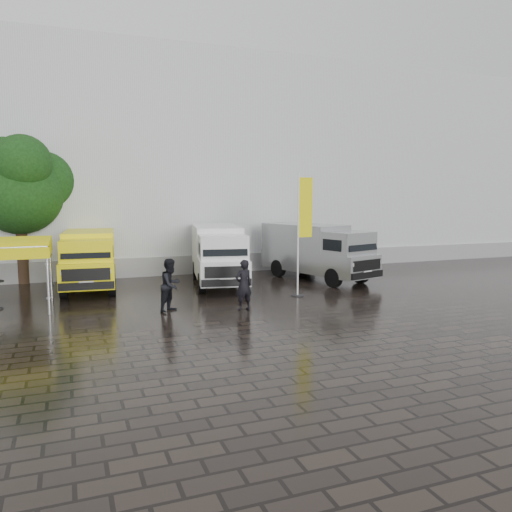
{
  "coord_description": "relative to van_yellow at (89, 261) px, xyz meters",
  "views": [
    {
      "loc": [
        -8.84,
        -18.04,
        4.12
      ],
      "look_at": [
        -1.18,
        2.2,
        1.55
      ],
      "focal_mm": 35.0,
      "sensor_mm": 36.0,
      "label": 1
    }
  ],
  "objects": [
    {
      "name": "van_yellow",
      "position": [
        0.0,
        0.0,
        0.0
      ],
      "size": [
        2.61,
        5.74,
        2.58
      ],
      "primitive_type": null,
      "rotation": [
        0.0,
        0.0,
        -0.08
      ],
      "color": "#FFEF0D",
      "rests_on": "ground"
    },
    {
      "name": "tree",
      "position": [
        -3.0,
        2.96,
        3.32
      ],
      "size": [
        4.0,
        4.08,
        7.18
      ],
      "color": "black",
      "rests_on": "ground"
    },
    {
      "name": "hall_plinth",
      "position": [
        10.0,
        2.81,
        -0.79
      ],
      "size": [
        44.0,
        0.15,
        1.0
      ],
      "primitive_type": "cube",
      "color": "gray",
      "rests_on": "ground"
    },
    {
      "name": "wheelie_bin",
      "position": [
        12.04,
        2.39,
        -0.76
      ],
      "size": [
        0.69,
        0.69,
        1.06
      ],
      "primitive_type": "cube",
      "rotation": [
        0.0,
        0.0,
        0.08
      ],
      "color": "black",
      "rests_on": "ground"
    },
    {
      "name": "exhibition_hall",
      "position": [
        10.0,
        10.86,
        4.71
      ],
      "size": [
        44.0,
        16.0,
        12.0
      ],
      "primitive_type": "cube",
      "color": "silver",
      "rests_on": "ground"
    },
    {
      "name": "person_front",
      "position": [
        5.08,
        -6.28,
        -0.36
      ],
      "size": [
        0.75,
        0.57,
        1.86
      ],
      "primitive_type": "imported",
      "rotation": [
        0.0,
        0.0,
        3.34
      ],
      "color": "black",
      "rests_on": "ground"
    },
    {
      "name": "person_tent",
      "position": [
        2.56,
        -5.51,
        -0.33
      ],
      "size": [
        1.18,
        1.17,
        1.92
      ],
      "primitive_type": "imported",
      "rotation": [
        0.0,
        0.0,
        0.74
      ],
      "color": "black",
      "rests_on": "ground"
    },
    {
      "name": "van_white",
      "position": [
        5.72,
        -0.83,
        0.08
      ],
      "size": [
        3.2,
        6.58,
        2.73
      ],
      "primitive_type": null,
      "rotation": [
        0.0,
        0.0,
        -0.18
      ],
      "color": "white",
      "rests_on": "ground"
    },
    {
      "name": "van_silver",
      "position": [
        10.75,
        -1.19,
        0.08
      ],
      "size": [
        3.84,
        6.66,
        2.74
      ],
      "primitive_type": null,
      "rotation": [
        0.0,
        0.0,
        0.29
      ],
      "color": "#AAACAE",
      "rests_on": "ground"
    },
    {
      "name": "ground",
      "position": [
        8.0,
        -5.14,
        -1.29
      ],
      "size": [
        120.0,
        120.0,
        0.0
      ],
      "primitive_type": "plane",
      "color": "black",
      "rests_on": "ground"
    },
    {
      "name": "flagpole",
      "position": [
        8.24,
        -4.6,
        1.58
      ],
      "size": [
        0.88,
        0.5,
        5.12
      ],
      "color": "black",
      "rests_on": "ground"
    },
    {
      "name": "canopy_tent",
      "position": [
        -3.12,
        -3.09,
        1.12
      ],
      "size": [
        3.32,
        3.32,
        2.56
      ],
      "color": "silver",
      "rests_on": "ground"
    }
  ]
}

